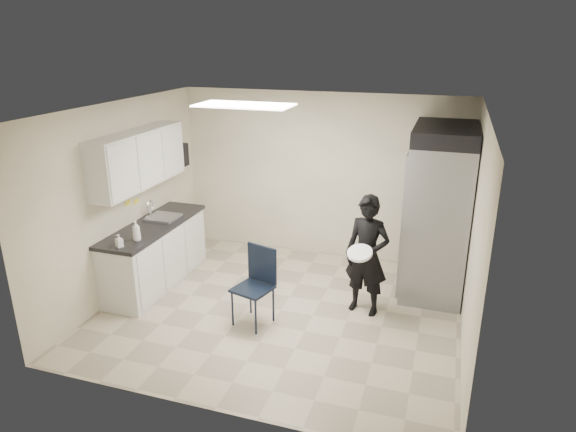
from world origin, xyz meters
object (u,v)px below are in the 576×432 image
(commercial_fridge, at_px, (438,218))
(man_tuxedo, at_px, (367,256))
(folding_chair, at_px, (253,289))
(lower_counter, at_px, (155,255))

(commercial_fridge, xyz_separation_m, man_tuxedo, (-0.79, -0.95, -0.27))
(commercial_fridge, relative_size, folding_chair, 2.21)
(commercial_fridge, height_order, folding_chair, commercial_fridge)
(commercial_fridge, height_order, man_tuxedo, commercial_fridge)
(lower_counter, relative_size, man_tuxedo, 1.22)
(folding_chair, bearing_deg, lower_counter, 176.87)
(lower_counter, xyz_separation_m, man_tuxedo, (2.99, 0.12, 0.35))
(lower_counter, height_order, commercial_fridge, commercial_fridge)
(folding_chair, bearing_deg, man_tuxedo, 46.26)
(lower_counter, height_order, folding_chair, folding_chair)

